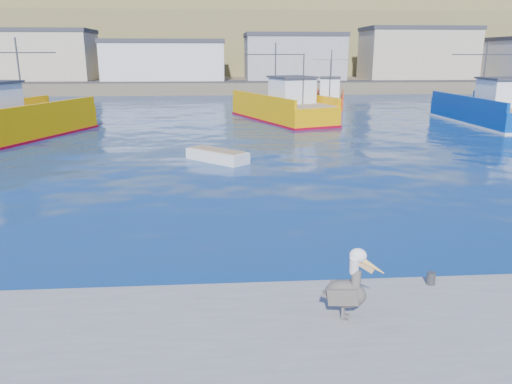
# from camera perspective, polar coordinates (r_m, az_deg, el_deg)

# --- Properties ---
(ground) EXTENTS (260.00, 260.00, 0.00)m
(ground) POSITION_cam_1_polar(r_m,az_deg,el_deg) (14.97, 3.24, -6.85)
(ground) COLOR #071F57
(ground) RESTS_ON ground
(dock_bollards) EXTENTS (36.20, 0.20, 0.30)m
(dock_bollards) POSITION_cam_1_polar(r_m,az_deg,el_deg) (11.75, 8.39, -10.10)
(dock_bollards) COLOR #4C4C4C
(dock_bollards) RESTS_ON dock
(far_shore) EXTENTS (200.00, 81.00, 24.00)m
(far_shore) POSITION_cam_1_polar(r_m,az_deg,el_deg) (122.97, -3.50, 17.11)
(far_shore) COLOR brown
(far_shore) RESTS_ON ground
(trawler_yellow_a) EXTENTS (9.00, 14.31, 6.81)m
(trawler_yellow_a) POSITION_cam_1_polar(r_m,az_deg,el_deg) (37.84, -26.50, 7.09)
(trawler_yellow_a) COLOR #DB9802
(trawler_yellow_a) RESTS_ON ground
(trawler_yellow_b) EXTENTS (8.45, 13.12, 6.66)m
(trawler_yellow_b) POSITION_cam_1_polar(r_m,az_deg,el_deg) (44.19, 3.11, 9.60)
(trawler_yellow_b) COLOR #DB9802
(trawler_yellow_b) RESTS_ON ground
(trawler_blue) EXTENTS (5.96, 12.53, 6.66)m
(trawler_blue) POSITION_cam_1_polar(r_m,az_deg,el_deg) (46.00, 25.14, 8.41)
(trawler_blue) COLOR #043890
(trawler_blue) RESTS_ON ground
(boat_orange) EXTENTS (4.62, 8.18, 6.00)m
(boat_orange) POSITION_cam_1_polar(r_m,az_deg,el_deg) (55.59, 8.43, 10.59)
(boat_orange) COLOR #C1340A
(boat_orange) RESTS_ON ground
(skiff_mid) EXTENTS (3.51, 3.47, 0.80)m
(skiff_mid) POSITION_cam_1_polar(r_m,az_deg,el_deg) (27.38, -4.45, 4.07)
(skiff_mid) COLOR silver
(skiff_mid) RESTS_ON ground
(skiff_far) EXTENTS (2.77, 4.19, 0.86)m
(skiff_far) POSITION_cam_1_polar(r_m,az_deg,el_deg) (60.35, 21.01, 9.43)
(skiff_far) COLOR silver
(skiff_far) RESTS_ON ground
(pelican) EXTENTS (1.21, 0.75, 1.53)m
(pelican) POSITION_cam_1_polar(r_m,az_deg,el_deg) (10.37, 10.44, -10.77)
(pelican) COLOR #595451
(pelican) RESTS_ON dock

